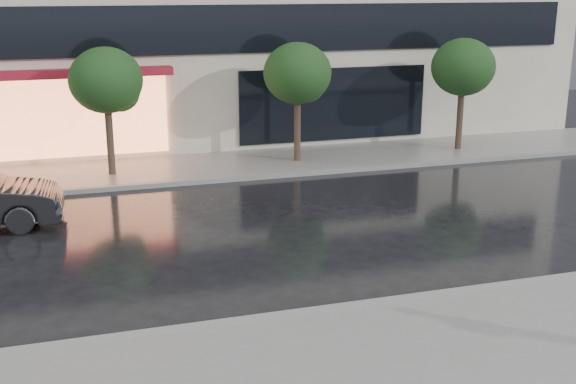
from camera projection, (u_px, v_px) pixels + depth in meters
name	position (u px, v px, depth m)	size (l,w,h in m)	color
ground	(306.00, 293.00, 13.98)	(120.00, 120.00, 0.00)	black
sidewalk_near	(373.00, 374.00, 10.97)	(60.00, 4.50, 0.12)	slate
sidewalk_far	(207.00, 167.00, 23.38)	(60.00, 3.50, 0.12)	slate
curb_near	(323.00, 312.00, 13.04)	(60.00, 0.25, 0.14)	gray
curb_far	(218.00, 180.00, 21.76)	(60.00, 0.25, 0.14)	gray
tree_mid_west	(108.00, 83.00, 21.55)	(2.20, 2.20, 3.99)	#33261C
tree_mid_east	(299.00, 75.00, 23.23)	(2.20, 2.20, 3.99)	#33261C
tree_far_east	(464.00, 69.00, 24.91)	(2.20, 2.20, 3.99)	#33261C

